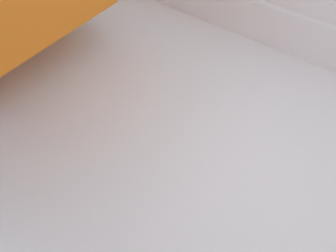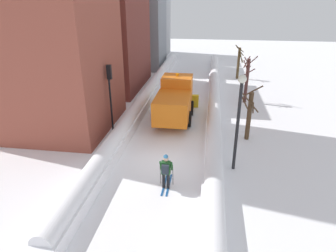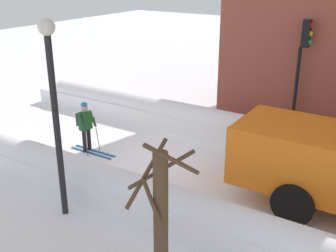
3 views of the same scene
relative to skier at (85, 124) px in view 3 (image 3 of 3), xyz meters
The scene contains 4 objects.
skier is the anchor object (origin of this frame).
traffic_light_pole 7.73m from the skier, 127.01° to the left, with size 0.28×0.42×4.46m.
street_lamp 4.53m from the skier, 34.45° to the left, with size 0.40×0.40×5.04m.
bare_tree_near 7.37m from the skier, 54.23° to the left, with size 1.34×1.46×3.52m.
Camera 3 is at (10.48, 7.37, 6.14)m, focal length 44.77 mm.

